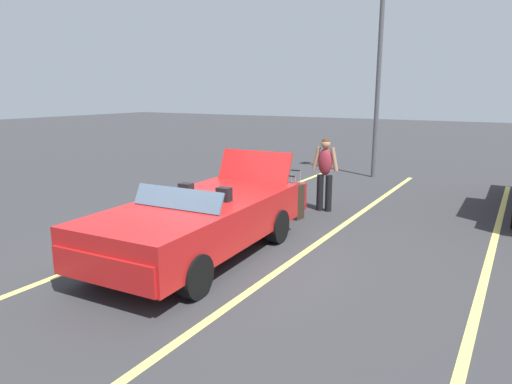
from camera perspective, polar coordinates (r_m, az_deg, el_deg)
name	(u,v)px	position (r m, az deg, el deg)	size (l,w,h in m)	color
ground_plane	(199,257)	(7.60, -7.09, -8.04)	(80.00, 80.00, 0.00)	#333335
lot_line_near	(141,244)	(8.42, -14.18, -6.28)	(18.00, 0.12, 0.01)	#EAE066
lot_line_mid	(274,274)	(6.89, 2.30, -10.17)	(18.00, 0.12, 0.01)	#EAE066
lot_line_far	(474,319)	(6.21, 25.54, -14.08)	(18.00, 0.12, 0.01)	#EAE066
convertible_car	(191,225)	(7.26, -8.10, -4.13)	(4.26, 2.00, 1.52)	red
suitcase_large_black	(292,201)	(9.77, 4.45, -1.10)	(0.36, 0.51, 0.93)	#2D2319
suitcase_medium_bright	(296,196)	(10.49, 5.07, -0.49)	(0.25, 0.40, 0.93)	red
suitcase_small_carryon	(267,191)	(11.30, 1.39, 0.19)	(0.39, 0.36, 0.80)	red
duffel_bag	(261,201)	(10.66, 0.65, -1.09)	(0.71, 0.55, 0.34)	#19723F
traveler_person	(325,170)	(10.32, 8.59, 2.70)	(0.26, 0.61, 1.65)	black
parking_lamp_post	(379,70)	(14.77, 15.06, 14.42)	(0.50, 0.24, 5.70)	#4C4C51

